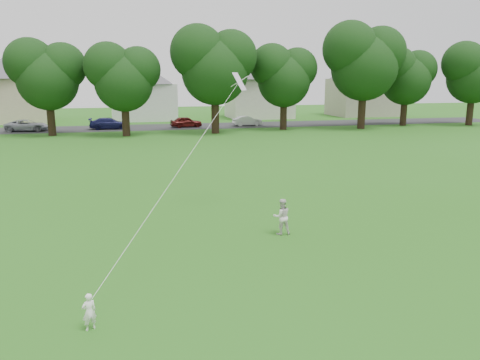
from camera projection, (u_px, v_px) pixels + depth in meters
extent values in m
plane|color=#266116|center=(213.00, 272.00, 13.79)|extent=(160.00, 160.00, 0.00)
cube|color=#2D2D30|center=(148.00, 127.00, 53.68)|extent=(90.00, 7.00, 0.01)
imported|color=white|center=(89.00, 312.00, 10.56)|extent=(0.38, 0.33, 0.89)
imported|color=silver|center=(282.00, 217.00, 17.01)|extent=(0.66, 0.52, 1.34)
plane|color=silver|center=(239.00, 81.00, 19.78)|extent=(0.82, 0.95, 0.74)
cylinder|color=white|center=(187.00, 159.00, 15.15)|extent=(0.01, 0.01, 12.07)
cylinder|color=black|center=(51.00, 117.00, 45.73)|extent=(0.75, 0.75, 3.62)
cylinder|color=black|center=(126.00, 118.00, 45.42)|extent=(0.74, 0.74, 3.46)
cylinder|color=black|center=(215.00, 113.00, 47.58)|extent=(0.80, 0.80, 4.18)
cylinder|color=black|center=(283.00, 113.00, 51.04)|extent=(0.75, 0.75, 3.56)
cylinder|color=black|center=(362.00, 108.00, 51.89)|extent=(0.83, 0.83, 4.50)
cylinder|color=black|center=(404.00, 110.00, 55.46)|extent=(0.74, 0.74, 3.55)
cylinder|color=black|center=(470.00, 109.00, 55.68)|extent=(0.76, 0.76, 3.78)
imported|color=#9C9FAB|center=(27.00, 125.00, 49.71)|extent=(4.47, 2.22, 1.22)
imported|color=#171948|center=(109.00, 123.00, 51.63)|extent=(4.34, 1.78, 1.26)
imported|color=#551311|center=(186.00, 122.00, 53.56)|extent=(3.76, 1.89, 1.23)
imported|color=#B6B6B6|center=(247.00, 121.00, 55.21)|extent=(3.56, 1.39, 1.16)
cube|color=beige|center=(15.00, 101.00, 58.96)|extent=(8.30, 6.78, 5.48)
pyramid|color=#524F55|center=(10.00, 54.00, 57.72)|extent=(11.98, 11.98, 3.01)
cube|color=white|center=(144.00, 102.00, 62.67)|extent=(8.31, 6.93, 4.77)
pyramid|color=#524F55|center=(142.00, 64.00, 61.59)|extent=(11.99, 11.99, 2.62)
cube|color=silver|center=(259.00, 98.00, 66.23)|extent=(8.48, 7.31, 5.37)
pyramid|color=#524F55|center=(259.00, 57.00, 65.02)|extent=(12.24, 12.24, 2.95)
cube|color=#ABA48D|center=(362.00, 97.00, 69.86)|extent=(8.76, 7.46, 5.41)
pyramid|color=#524F55|center=(364.00, 58.00, 68.63)|extent=(12.63, 12.63, 2.98)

